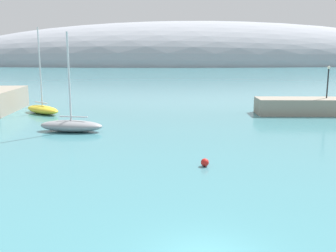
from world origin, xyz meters
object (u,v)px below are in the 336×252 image
object	(u,v)px
harbor_lamp_post	(328,78)
sailboat_yellow_mid_mooring	(43,109)
mooring_buoy_red	(205,162)
sailboat_grey_near_shore	(71,125)

from	to	relation	value
harbor_lamp_post	sailboat_yellow_mid_mooring	bearing A→B (deg)	177.10
sailboat_yellow_mid_mooring	mooring_buoy_red	size ratio (longest dim) A/B	19.04
sailboat_yellow_mid_mooring	harbor_lamp_post	bearing A→B (deg)	39.88
sailboat_yellow_mid_mooring	harbor_lamp_post	distance (m)	34.07
mooring_buoy_red	harbor_lamp_post	world-z (taller)	harbor_lamp_post
sailboat_grey_near_shore	mooring_buoy_red	distance (m)	16.03
harbor_lamp_post	sailboat_grey_near_shore	bearing A→B (deg)	-162.37
sailboat_grey_near_shore	sailboat_yellow_mid_mooring	xyz separation A→B (m)	(-5.50, 10.71, -0.02)
sailboat_grey_near_shore	mooring_buoy_red	size ratio (longest dim) A/B	17.26
mooring_buoy_red	harbor_lamp_post	size ratio (longest dim) A/B	0.14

